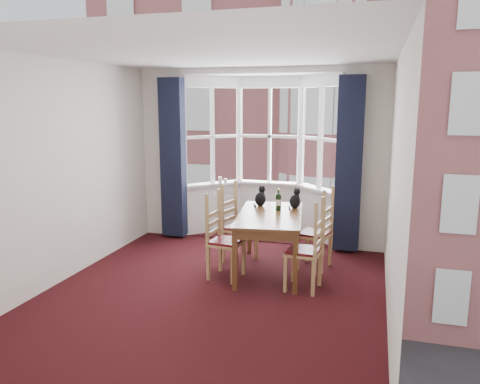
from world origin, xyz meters
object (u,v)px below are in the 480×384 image
at_px(cat_right, 295,200).
at_px(chair_left_far, 234,228).
at_px(wine_bottle, 278,201).
at_px(candle_tall, 220,180).
at_px(dining_table, 270,220).
at_px(chair_right_near, 311,253).
at_px(chair_left_near, 220,242).
at_px(candle_short, 225,181).
at_px(chair_right_far, 321,236).
at_px(cat_left, 261,198).

bearing_deg(cat_right, chair_left_far, -172.26).
xyz_separation_m(wine_bottle, candle_tall, (-1.33, 1.43, -0.00)).
bearing_deg(dining_table, wine_bottle, 75.23).
bearing_deg(chair_right_near, chair_left_near, 174.45).
relative_size(dining_table, chair_right_near, 1.79).
xyz_separation_m(chair_left_near, candle_tall, (-0.68, 2.05, 0.46)).
bearing_deg(cat_right, wine_bottle, -133.70).
distance_m(candle_tall, candle_short, 0.09).
height_order(chair_right_near, cat_right, cat_right).
relative_size(chair_left_far, candle_short, 10.66).
xyz_separation_m(dining_table, chair_right_far, (0.65, 0.28, -0.24)).
height_order(dining_table, cat_right, cat_right).
bearing_deg(chair_right_far, chair_right_near, -92.26).
distance_m(dining_table, cat_right, 0.55).
distance_m(chair_left_far, candle_short, 1.55).
bearing_deg(chair_right_near, candle_tall, 131.03).
relative_size(chair_left_far, chair_right_near, 1.00).
distance_m(chair_left_near, candle_tall, 2.21).
height_order(chair_left_far, candle_short, candle_short).
bearing_deg(chair_right_far, cat_right, 158.11).
distance_m(chair_left_far, cat_right, 0.97).
relative_size(chair_left_far, chair_right_far, 1.00).
bearing_deg(chair_left_far, cat_right, 7.74).
bearing_deg(wine_bottle, cat_left, 144.63).
bearing_deg(candle_short, chair_left_far, -67.10).
height_order(dining_table, wine_bottle, wine_bottle).
distance_m(dining_table, wine_bottle, 0.33).
height_order(chair_right_far, wine_bottle, wine_bottle).
bearing_deg(chair_right_near, chair_left_far, 145.92).
bearing_deg(chair_left_far, chair_right_near, -34.08).
bearing_deg(wine_bottle, chair_left_far, 172.26).
relative_size(dining_table, candle_short, 19.12).
relative_size(cat_right, wine_bottle, 0.96).
xyz_separation_m(chair_left_far, chair_right_near, (1.22, -0.82, 0.00)).
relative_size(chair_left_near, chair_left_far, 1.00).
height_order(cat_left, wine_bottle, wine_bottle).
bearing_deg(wine_bottle, chair_right_near, -52.76).
xyz_separation_m(chair_right_near, wine_bottle, (-0.56, 0.73, 0.46)).
height_order(chair_right_near, wine_bottle, wine_bottle).
xyz_separation_m(chair_left_near, chair_right_near, (1.20, -0.12, 0.00)).
relative_size(chair_right_near, cat_right, 3.17).
height_order(chair_left_far, wine_bottle, wine_bottle).
bearing_deg(candle_tall, chair_left_far, -63.56).
bearing_deg(cat_left, dining_table, -61.77).
height_order(chair_right_near, candle_tall, candle_tall).
height_order(dining_table, candle_short, candle_short).
relative_size(chair_right_far, candle_tall, 7.94).
bearing_deg(chair_left_near, cat_left, 67.72).
xyz_separation_m(chair_right_near, cat_left, (-0.86, 0.95, 0.44)).
distance_m(chair_right_far, cat_left, 1.01).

